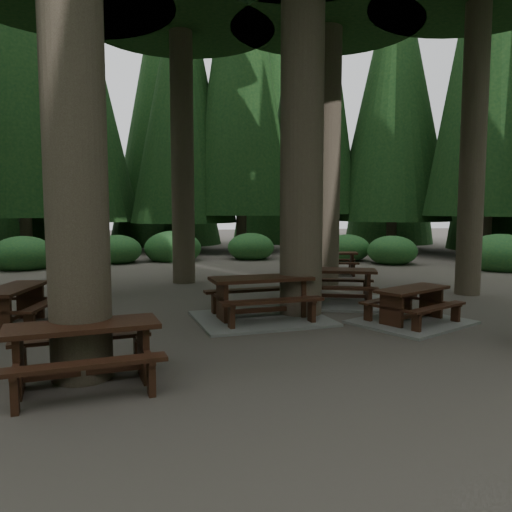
{
  "coord_description": "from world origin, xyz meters",
  "views": [
    {
      "loc": [
        -1.51,
        -9.42,
        2.15
      ],
      "look_at": [
        0.06,
        1.3,
        1.1
      ],
      "focal_mm": 35.0,
      "sensor_mm": 36.0,
      "label": 1
    }
  ],
  "objects": [
    {
      "name": "shrub_ring",
      "position": [
        0.7,
        0.75,
        0.4
      ],
      "size": [
        23.86,
        24.64,
        1.49
      ],
      "color": "#205E30",
      "rests_on": "ground"
    },
    {
      "name": "picnic_table_e",
      "position": [
        -2.72,
        -3.33,
        0.51
      ],
      "size": [
        2.04,
        1.78,
        0.77
      ],
      "rotation": [
        0.0,
        0.0,
        0.22
      ],
      "color": "black",
      "rests_on": "ground"
    },
    {
      "name": "ground",
      "position": [
        0.0,
        0.0,
        0.0
      ],
      "size": [
        80.0,
        80.0,
        0.0
      ],
      "primitive_type": "plane",
      "color": "#4B443D",
      "rests_on": "ground"
    },
    {
      "name": "picnic_table_c",
      "position": [
        1.84,
        1.27,
        0.27
      ],
      "size": [
        2.75,
        2.47,
        0.78
      ],
      "rotation": [
        0.0,
        0.0,
        -0.28
      ],
      "color": "gray",
      "rests_on": "ground"
    },
    {
      "name": "picnic_table_d",
      "position": [
        3.25,
        6.17,
        0.47
      ],
      "size": [
        1.9,
        1.66,
        0.71
      ],
      "rotation": [
        0.0,
        0.0,
        -0.23
      ],
      "color": "black",
      "rests_on": "ground"
    },
    {
      "name": "picnic_table_a",
      "position": [
        2.68,
        -0.81,
        0.21
      ],
      "size": [
        2.54,
        2.41,
        0.67
      ],
      "rotation": [
        0.0,
        0.0,
        0.52
      ],
      "color": "gray",
      "rests_on": "ground"
    },
    {
      "name": "picnic_table_f",
      "position": [
        -0.05,
        -0.1,
        0.29
      ],
      "size": [
        2.77,
        2.42,
        0.83
      ],
      "rotation": [
        0.0,
        0.0,
        0.17
      ],
      "color": "gray",
      "rests_on": "ground"
    },
    {
      "name": "picnic_table_b",
      "position": [
        -4.56,
        0.02,
        0.48
      ],
      "size": [
        1.55,
        1.84,
        0.73
      ],
      "rotation": [
        0.0,
        0.0,
        1.44
      ],
      "color": "black",
      "rests_on": "ground"
    }
  ]
}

